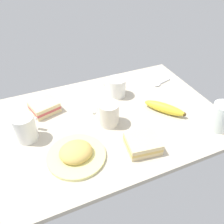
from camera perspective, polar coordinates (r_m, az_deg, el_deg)
The scene contains 10 objects.
tabletop at distance 97.74cm, azimuth 0.00°, elevation -1.83°, with size 90.00×64.00×2.00cm, color #BCB29E.
plate_of_food at distance 81.82cm, azimuth -8.72°, elevation -9.97°, with size 20.17×20.17×5.48cm.
coffee_mug_black at distance 91.43cm, azimuth -0.80°, elevation -0.40°, with size 9.86×9.07×9.45cm.
coffee_mug_milky at distance 90.28cm, azimuth -20.35°, elevation -3.66°, with size 8.78×9.51×10.21cm.
coffee_mug_spare at distance 107.74cm, azimuth 1.09°, elevation 6.10°, with size 9.12×10.32×8.58cm.
sandwich_main at distance 84.09cm, azimuth 7.47°, elevation -7.61°, with size 12.68×11.72×4.40cm.
sandwich_side at distance 103.32cm, azimuth -16.14°, elevation 1.24°, with size 12.96×12.22×4.40cm.
glass_of_milk at distance 98.47cm, azimuth 24.89°, elevation -1.33°, with size 7.80×7.80×11.11cm.
banana at distance 101.26cm, azimuth 12.64°, elevation 0.95°, with size 13.90×16.67×4.10cm.
spoon at distance 120.25cm, azimuth 11.60°, elevation 6.79°, with size 10.88×4.24×0.80cm.
Camera 1 is at (-29.45, -68.00, 64.73)cm, focal length 37.60 mm.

